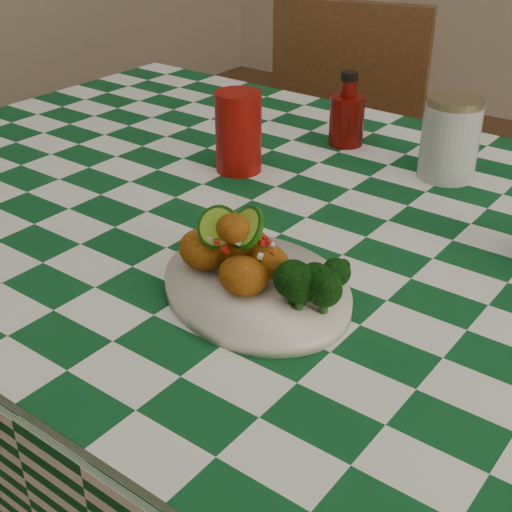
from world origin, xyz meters
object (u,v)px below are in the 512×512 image
Objects in this scene: fried_chicken_pile at (239,246)px; mason_jar at (450,138)px; plate at (256,288)px; dining_table at (298,416)px; red_tumbler at (238,132)px; ketchup_bottle at (347,109)px; wooden_chair_left at (321,195)px.

fried_chicken_pile is 0.97× the size of mason_jar.
plate is 0.49m from mason_jar.
dining_table is at bearing 107.81° from plate.
dining_table is 12.16× the size of red_tumbler.
fried_chicken_pile is at bearing -180.00° from plate.
dining_table is at bearing -110.28° from mason_jar.
ketchup_bottle is 1.00× the size of mason_jar.
wooden_chair_left reaches higher than dining_table.
fried_chicken_pile is at bearing -51.47° from red_tumbler.
red_tumbler is 0.15× the size of wooden_chair_left.
red_tumbler is 0.74m from wooden_chair_left.
red_tumbler reaches higher than dining_table.
mason_jar is (0.10, 0.27, 0.46)m from dining_table.
fried_chicken_pile reaches higher than plate.
mason_jar reaches higher than dining_table.
dining_table is 12.22× the size of mason_jar.
ketchup_bottle is 0.22m from mason_jar.
plate is at bearing -70.52° from ketchup_bottle.
ketchup_bottle is at bearing 109.48° from plate.
mason_jar is at bearing 32.36° from red_tumbler.
ketchup_bottle reaches higher than dining_table.
red_tumbler is (-0.20, 0.08, 0.46)m from dining_table.
fried_chicken_pile is (-0.03, -0.00, 0.05)m from plate.
dining_table is 0.56m from ketchup_bottle.
red_tumbler is 1.01× the size of ketchup_bottle.
dining_table is at bearing 101.47° from fried_chicken_pile.
wooden_chair_left reaches higher than ketchup_bottle.
plate is 0.06m from fried_chicken_pile.
fried_chicken_pile is 0.54m from ketchup_bottle.
fried_chicken_pile is at bearing -78.53° from dining_table.
wooden_chair_left is at bearing 108.34° from red_tumbler.
ketchup_bottle is (0.08, 0.22, -0.00)m from red_tumbler.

